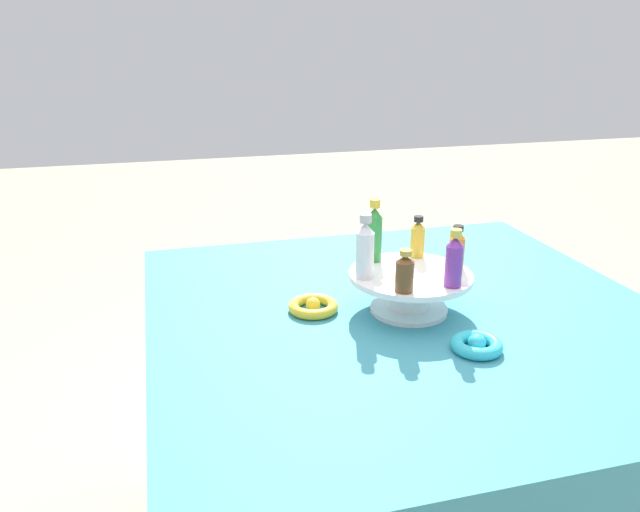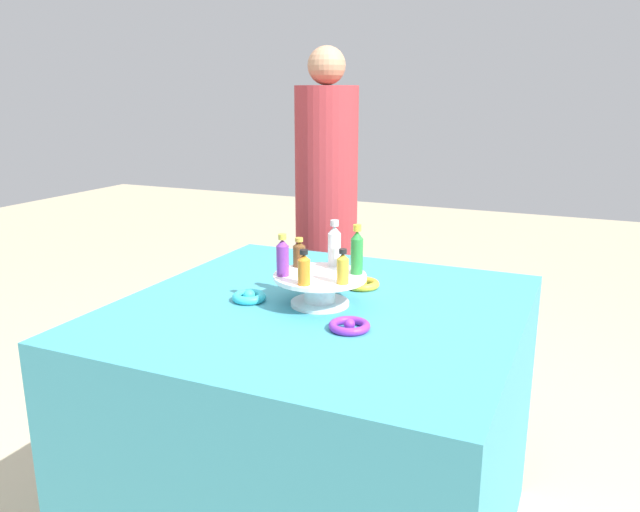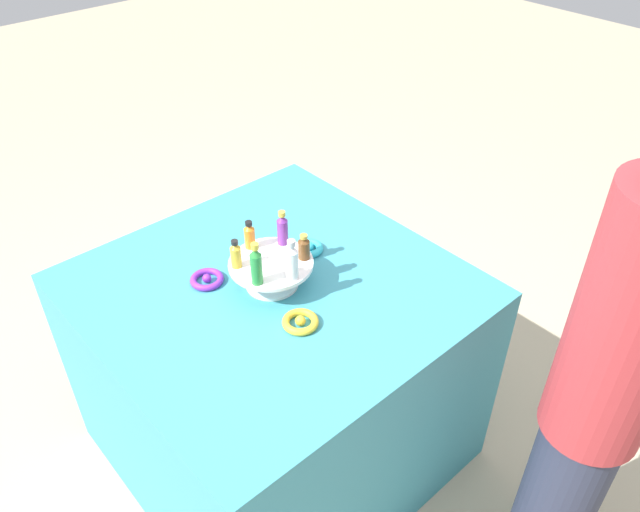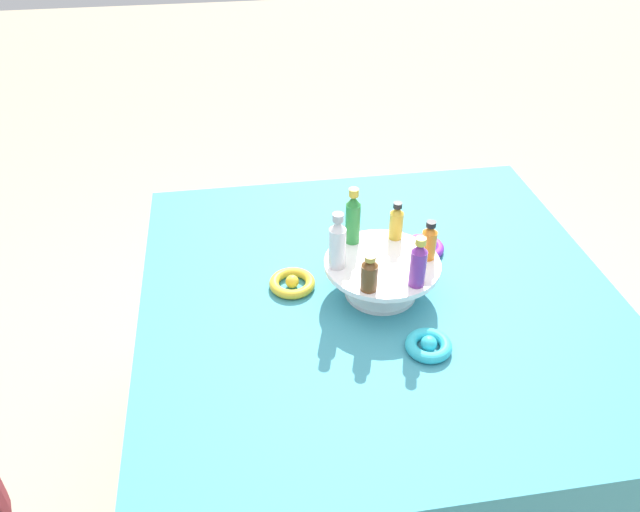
{
  "view_description": "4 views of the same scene",
  "coord_description": "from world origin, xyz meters",
  "px_view_note": "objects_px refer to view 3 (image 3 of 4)",
  "views": [
    {
      "loc": [
        0.5,
        1.13,
        1.36
      ],
      "look_at": [
        0.22,
        0.09,
        0.98
      ],
      "focal_mm": 35.0,
      "sensor_mm": 36.0,
      "label": 1
    },
    {
      "loc": [
        -1.52,
        -0.67,
        1.38
      ],
      "look_at": [
        0.01,
        0.0,
        0.94
      ],
      "focal_mm": 35.0,
      "sensor_mm": 36.0,
      "label": 2
    },
    {
      "loc": [
        1.21,
        -0.88,
        2.05
      ],
      "look_at": [
        0.15,
        0.06,
        0.97
      ],
      "focal_mm": 35.0,
      "sensor_mm": 36.0,
      "label": 3
    },
    {
      "loc": [
        0.31,
        1.08,
        1.71
      ],
      "look_at": [
        0.15,
        0.06,
        0.97
      ],
      "focal_mm": 35.0,
      "sensor_mm": 36.0,
      "label": 4
    }
  ],
  "objects_px": {
    "ribbon_bow_purple": "(207,279)",
    "bottle_clear": "(292,261)",
    "bottle_gold": "(236,255)",
    "person_figure": "(601,393)",
    "bottle_green": "(256,265)",
    "bottle_brown": "(304,247)",
    "bottle_purple": "(282,229)",
    "display_stand": "(271,270)",
    "ribbon_bow_gold": "(300,322)",
    "ribbon_bow_teal": "(309,248)",
    "bottle_orange": "(250,235)"
  },
  "relations": [
    {
      "from": "ribbon_bow_purple",
      "to": "display_stand",
      "type": "bearing_deg",
      "value": 45.23
    },
    {
      "from": "bottle_brown",
      "to": "person_figure",
      "type": "height_order",
      "value": "person_figure"
    },
    {
      "from": "bottle_orange",
      "to": "ribbon_bow_purple",
      "type": "relative_size",
      "value": 0.9
    },
    {
      "from": "display_stand",
      "to": "ribbon_bow_purple",
      "type": "xyz_separation_m",
      "value": [
        -0.14,
        -0.15,
        -0.05
      ]
    },
    {
      "from": "display_stand",
      "to": "bottle_green",
      "type": "height_order",
      "value": "bottle_green"
    },
    {
      "from": "bottle_brown",
      "to": "ribbon_bow_purple",
      "type": "xyz_separation_m",
      "value": [
        -0.2,
        -0.23,
        -0.12
      ]
    },
    {
      "from": "bottle_clear",
      "to": "person_figure",
      "type": "xyz_separation_m",
      "value": [
        0.8,
        0.37,
        -0.16
      ]
    },
    {
      "from": "ribbon_bow_gold",
      "to": "bottle_gold",
      "type": "bearing_deg",
      "value": -171.66
    },
    {
      "from": "bottle_purple",
      "to": "ribbon_bow_purple",
      "type": "relative_size",
      "value": 1.12
    },
    {
      "from": "bottle_gold",
      "to": "ribbon_bow_gold",
      "type": "bearing_deg",
      "value": 8.34
    },
    {
      "from": "bottle_purple",
      "to": "person_figure",
      "type": "xyz_separation_m",
      "value": [
        0.95,
        0.28,
        -0.15
      ]
    },
    {
      "from": "bottle_purple",
      "to": "bottle_orange",
      "type": "relative_size",
      "value": 1.24
    },
    {
      "from": "bottle_gold",
      "to": "display_stand",
      "type": "bearing_deg",
      "value": 59.77
    },
    {
      "from": "ribbon_bow_purple",
      "to": "person_figure",
      "type": "bearing_deg",
      "value": 26.31
    },
    {
      "from": "bottle_orange",
      "to": "bottle_clear",
      "type": "bearing_deg",
      "value": -0.23
    },
    {
      "from": "bottle_clear",
      "to": "bottle_brown",
      "type": "bearing_deg",
      "value": 119.77
    },
    {
      "from": "ribbon_bow_gold",
      "to": "person_figure",
      "type": "relative_size",
      "value": 0.07
    },
    {
      "from": "bottle_clear",
      "to": "bottle_gold",
      "type": "xyz_separation_m",
      "value": [
        -0.15,
        -0.09,
        -0.02
      ]
    },
    {
      "from": "bottle_brown",
      "to": "display_stand",
      "type": "bearing_deg",
      "value": -120.23
    },
    {
      "from": "bottle_purple",
      "to": "person_figure",
      "type": "bearing_deg",
      "value": 16.52
    },
    {
      "from": "ribbon_bow_gold",
      "to": "bottle_purple",
      "type": "bearing_deg",
      "value": 150.41
    },
    {
      "from": "bottle_clear",
      "to": "ribbon_bow_purple",
      "type": "height_order",
      "value": "bottle_clear"
    },
    {
      "from": "display_stand",
      "to": "bottle_brown",
      "type": "xyz_separation_m",
      "value": [
        0.05,
        0.09,
        0.07
      ]
    },
    {
      "from": "bottle_orange",
      "to": "ribbon_bow_teal",
      "type": "height_order",
      "value": "bottle_orange"
    },
    {
      "from": "bottle_clear",
      "to": "bottle_purple",
      "type": "xyz_separation_m",
      "value": [
        -0.15,
        0.09,
        -0.01
      ]
    },
    {
      "from": "bottle_clear",
      "to": "bottle_gold",
      "type": "bearing_deg",
      "value": -150.23
    },
    {
      "from": "bottle_gold",
      "to": "person_figure",
      "type": "distance_m",
      "value": 1.07
    },
    {
      "from": "bottle_purple",
      "to": "bottle_green",
      "type": "bearing_deg",
      "value": -60.23
    },
    {
      "from": "ribbon_bow_purple",
      "to": "bottle_clear",
      "type": "bearing_deg",
      "value": 30.41
    },
    {
      "from": "person_figure",
      "to": "ribbon_bow_teal",
      "type": "bearing_deg",
      "value": -12.08
    },
    {
      "from": "ribbon_bow_gold",
      "to": "person_figure",
      "type": "distance_m",
      "value": 0.82
    },
    {
      "from": "display_stand",
      "to": "bottle_orange",
      "type": "xyz_separation_m",
      "value": [
        -0.1,
        0.0,
        0.08
      ]
    },
    {
      "from": "bottle_clear",
      "to": "person_figure",
      "type": "bearing_deg",
      "value": 24.98
    },
    {
      "from": "display_stand",
      "to": "ribbon_bow_purple",
      "type": "bearing_deg",
      "value": -134.77
    },
    {
      "from": "bottle_gold",
      "to": "person_figure",
      "type": "height_order",
      "value": "person_figure"
    },
    {
      "from": "bottle_green",
      "to": "person_figure",
      "type": "relative_size",
      "value": 0.09
    },
    {
      "from": "bottle_clear",
      "to": "bottle_brown",
      "type": "xyz_separation_m",
      "value": [
        -0.05,
        0.09,
        -0.02
      ]
    },
    {
      "from": "bottle_gold",
      "to": "bottle_orange",
      "type": "bearing_deg",
      "value": 119.77
    },
    {
      "from": "bottle_green",
      "to": "display_stand",
      "type": "bearing_deg",
      "value": 119.77
    },
    {
      "from": "bottle_green",
      "to": "person_figure",
      "type": "xyz_separation_m",
      "value": [
        0.85,
        0.46,
        -0.16
      ]
    },
    {
      "from": "bottle_brown",
      "to": "ribbon_bow_gold",
      "type": "relative_size",
      "value": 0.8
    },
    {
      "from": "bottle_purple",
      "to": "ribbon_bow_purple",
      "type": "height_order",
      "value": "bottle_purple"
    },
    {
      "from": "bottle_green",
      "to": "bottle_clear",
      "type": "distance_m",
      "value": 0.1
    },
    {
      "from": "display_stand",
      "to": "ribbon_bow_gold",
      "type": "relative_size",
      "value": 2.43
    },
    {
      "from": "display_stand",
      "to": "bottle_clear",
      "type": "distance_m",
      "value": 0.14
    },
    {
      "from": "bottle_green",
      "to": "bottle_brown",
      "type": "xyz_separation_m",
      "value": [
        0.0,
        0.18,
        -0.02
      ]
    },
    {
      "from": "display_stand",
      "to": "bottle_gold",
      "type": "height_order",
      "value": "bottle_gold"
    },
    {
      "from": "bottle_clear",
      "to": "person_figure",
      "type": "height_order",
      "value": "person_figure"
    },
    {
      "from": "bottle_gold",
      "to": "person_figure",
      "type": "bearing_deg",
      "value": 25.79
    },
    {
      "from": "bottle_gold",
      "to": "ribbon_bow_teal",
      "type": "distance_m",
      "value": 0.31
    }
  ]
}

